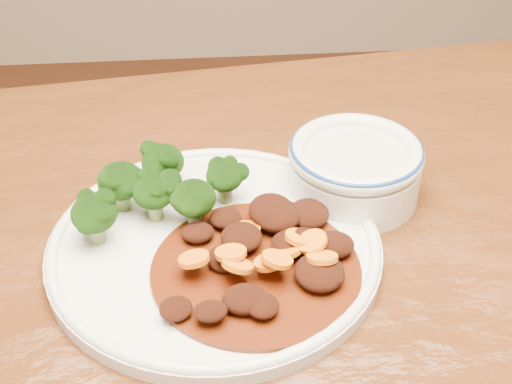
{
  "coord_description": "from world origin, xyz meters",
  "views": [
    {
      "loc": [
        -0.08,
        -0.42,
        1.19
      ],
      "look_at": [
        -0.04,
        0.14,
        0.77
      ],
      "focal_mm": 50.0,
      "sensor_mm": 36.0,
      "label": 1
    }
  ],
  "objects": [
    {
      "name": "dinner_plate",
      "position": [
        -0.08,
        0.07,
        0.76
      ],
      "size": [
        0.31,
        0.31,
        0.02
      ],
      "rotation": [
        0.0,
        0.0,
        0.27
      ],
      "color": "silver",
      "rests_on": "dining_table"
    },
    {
      "name": "dip_bowl",
      "position": [
        0.06,
        0.15,
        0.78
      ],
      "size": [
        0.13,
        0.13,
        0.06
      ],
      "rotation": [
        0.0,
        0.0,
        0.23
      ],
      "color": "silver",
      "rests_on": "dining_table"
    },
    {
      "name": "dining_table",
      "position": [
        0.0,
        0.0,
        0.67
      ],
      "size": [
        1.6,
        1.08,
        0.75
      ],
      "rotation": [
        0.0,
        0.0,
        0.12
      ],
      "color": "#4D220D",
      "rests_on": "ground"
    },
    {
      "name": "broccoli_florets",
      "position": [
        -0.14,
        0.12,
        0.79
      ],
      "size": [
        0.16,
        0.12,
        0.05
      ],
      "color": "olive",
      "rests_on": "dinner_plate"
    },
    {
      "name": "mince_stew",
      "position": [
        -0.03,
        0.04,
        0.78
      ],
      "size": [
        0.18,
        0.18,
        0.03
      ],
      "color": "#4F1808",
      "rests_on": "dinner_plate"
    }
  ]
}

